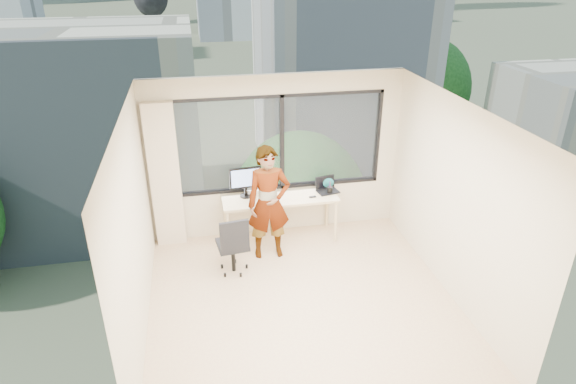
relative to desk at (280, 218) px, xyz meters
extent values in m
cube|color=#D0BC87|center=(0.00, -1.66, -0.38)|extent=(4.00, 4.00, 0.01)
cube|color=white|center=(0.00, -1.66, 2.23)|extent=(4.00, 4.00, 0.01)
cube|color=beige|center=(0.00, -3.66, 0.93)|extent=(4.00, 0.01, 2.60)
cube|color=beige|center=(-2.00, -1.66, 0.93)|extent=(0.01, 4.00, 2.60)
cube|color=beige|center=(2.00, -1.66, 0.93)|extent=(0.01, 4.00, 2.60)
cube|color=beige|center=(-1.72, 0.22, 0.77)|extent=(0.45, 0.14, 2.30)
cube|color=#C3B383|center=(0.00, 0.00, 0.00)|extent=(1.80, 0.60, 0.75)
imported|color=#2D2D33|center=(-0.24, -0.43, 0.50)|extent=(0.64, 0.42, 1.76)
cube|color=white|center=(-0.34, 0.26, 0.41)|extent=(0.35, 0.31, 0.08)
cube|color=black|center=(0.50, -0.11, 0.38)|extent=(0.11, 0.06, 0.01)
cylinder|color=black|center=(0.80, -0.02, 0.43)|extent=(0.11, 0.11, 0.11)
ellipsoid|color=#0E5254|center=(0.80, 0.17, 0.47)|extent=(0.27, 0.18, 0.19)
cube|color=#515B3D|center=(0.00, 118.34, -14.38)|extent=(400.00, 400.00, 0.04)
cube|color=beige|center=(-9.00, 28.34, -7.38)|extent=(16.00, 12.00, 14.00)
cube|color=silver|center=(12.00, 36.34, -6.38)|extent=(14.00, 13.00, 16.00)
camera|label=1|loc=(-1.20, -6.74, 3.78)|focal=30.48mm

